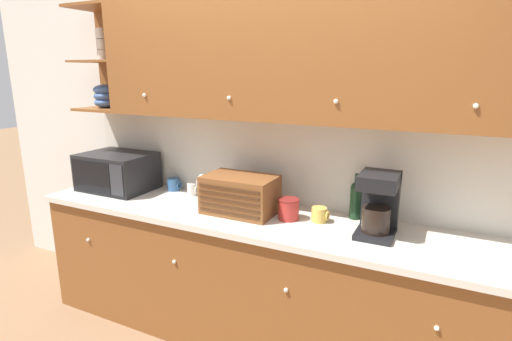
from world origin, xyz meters
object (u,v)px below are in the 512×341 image
(mug_blue_second, at_px, (193,189))
(bread_box, at_px, (240,194))
(microwave, at_px, (117,171))
(wine_bottle, at_px, (356,198))
(coffee_maker, at_px, (378,203))
(storage_canister, at_px, (289,209))
(mug_patterned_third, at_px, (320,215))
(mug, at_px, (174,184))
(wine_glass, at_px, (202,184))

(mug_blue_second, xyz_separation_m, bread_box, (0.50, -0.18, 0.08))
(microwave, relative_size, wine_bottle, 1.86)
(mug_blue_second, bearing_deg, coffee_maker, -5.95)
(storage_canister, relative_size, mug_patterned_third, 1.26)
(mug_patterned_third, bearing_deg, bread_box, -172.16)
(wine_bottle, bearing_deg, storage_canister, -151.70)
(mug_blue_second, height_order, mug_patterned_third, same)
(mug, bearing_deg, mug_patterned_third, -6.81)
(storage_canister, bearing_deg, bread_box, -175.46)
(storage_canister, height_order, wine_bottle, wine_bottle)
(coffee_maker, bearing_deg, wine_glass, 179.85)
(mug_blue_second, distance_m, wine_glass, 0.25)
(wine_bottle, distance_m, coffee_maker, 0.26)
(wine_bottle, height_order, coffee_maker, coffee_maker)
(bread_box, distance_m, wine_bottle, 0.74)
(mug_patterned_third, bearing_deg, mug, 173.19)
(wine_glass, distance_m, coffee_maker, 1.18)
(mug_blue_second, distance_m, wine_bottle, 1.20)
(microwave, distance_m, wine_bottle, 1.82)
(bread_box, xyz_separation_m, wine_bottle, (0.70, 0.23, 0.01))
(wine_bottle, bearing_deg, coffee_maker, -49.13)
(mug, distance_m, wine_glass, 0.43)
(mug, height_order, mug_patterned_third, mug)
(storage_canister, height_order, mug_patterned_third, storage_canister)
(storage_canister, distance_m, wine_bottle, 0.42)
(microwave, relative_size, mug_blue_second, 5.95)
(mug_blue_second, distance_m, storage_canister, 0.84)
(storage_canister, bearing_deg, coffee_maker, 0.84)
(mug_blue_second, bearing_deg, microwave, -168.50)
(storage_canister, xyz_separation_m, mug_patterned_third, (0.19, 0.04, -0.02))
(microwave, distance_m, wine_glass, 0.80)
(mug_blue_second, xyz_separation_m, wine_glass, (0.18, -0.14, 0.10))
(bread_box, bearing_deg, coffee_maker, 2.26)
(storage_canister, relative_size, coffee_maker, 0.37)
(wine_glass, height_order, wine_bottle, wine_bottle)
(mug, distance_m, bread_box, 0.74)
(microwave, relative_size, wine_glass, 2.50)
(mug, height_order, storage_canister, storage_canister)
(mug, xyz_separation_m, mug_patterned_third, (1.22, -0.15, -0.00))
(coffee_maker, bearing_deg, storage_canister, -179.16)
(mug_blue_second, height_order, coffee_maker, coffee_maker)
(wine_bottle, bearing_deg, mug, -179.66)
(coffee_maker, bearing_deg, wine_bottle, 130.87)
(storage_canister, bearing_deg, mug_patterned_third, 13.55)
(microwave, height_order, mug, microwave)
(wine_bottle, bearing_deg, bread_box, -162.17)
(wine_glass, height_order, storage_canister, wine_glass)
(storage_canister, relative_size, wine_bottle, 0.46)
(coffee_maker, bearing_deg, microwave, 179.54)
(wine_glass, bearing_deg, storage_canister, -0.97)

